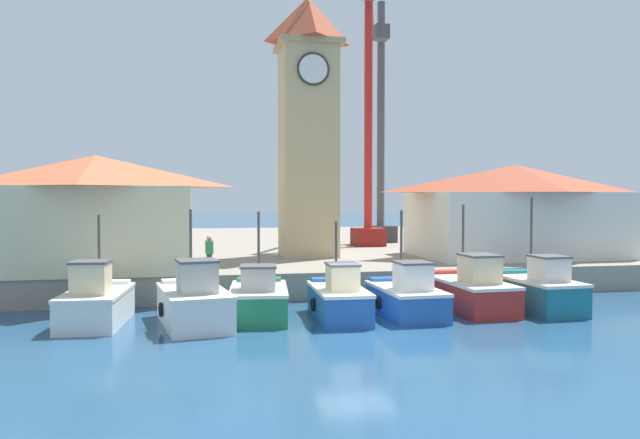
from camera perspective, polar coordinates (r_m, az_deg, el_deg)
The scene contains 16 objects.
ground_plane at distance 21.52m, azimuth 3.17°, elevation -10.16°, with size 300.00×300.00×0.00m, color navy.
quay_wharf at distance 47.05m, azimuth -4.86°, elevation -2.72°, with size 120.00×40.00×1.24m, color gray.
fishing_boat_far_left at distance 23.81m, azimuth -19.81°, elevation -7.15°, with size 2.34×4.37×3.90m.
fishing_boat_left_outer at distance 22.70m, azimuth -11.46°, elevation -7.44°, with size 2.84×4.85×4.11m.
fishing_boat_left_inner at distance 23.58m, azimuth -5.64°, elevation -7.26°, with size 2.55×4.30×4.01m.
fishing_boat_mid_left at distance 23.36m, azimuth 1.73°, elevation -7.30°, with size 1.97×4.26×3.63m.
fishing_boat_center at distance 24.25m, azimuth 7.89°, elevation -7.03°, with size 2.18×4.37×4.04m.
fishing_boat_mid_right at distance 25.95m, azimuth 13.57°, elevation -6.33°, with size 2.26×5.02×4.25m.
fishing_boat_right_inner at distance 26.58m, azimuth 19.35°, elevation -6.16°, with size 2.14×4.33×4.54m.
clock_tower at distance 35.05m, azimuth -1.10°, elevation 9.05°, with size 3.49×3.49×15.95m.
warehouse_left at distance 30.15m, azimuth -19.81°, elevation 0.71°, with size 8.91×7.05×5.22m.
warehouse_right at distance 36.51m, azimuth 17.45°, elevation 0.86°, with size 11.21×7.28×5.10m.
port_crane_near at distance 42.70m, azimuth 4.45°, elevation 8.13°, with size 3.44×9.04×19.92m.
port_crane_far at distance 46.19m, azimuth 5.58°, elevation 6.46°, with size 3.42×9.22×17.43m.
dock_worker_near_tower at distance 28.27m, azimuth -10.11°, elevation -2.98°, with size 0.34×0.22×1.62m.
dock_worker_along_quay at distance 27.40m, azimuth -10.08°, elevation -3.14°, with size 0.34×0.22×1.62m.
Camera 1 is at (-5.27, -20.36, 4.57)m, focal length 35.00 mm.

